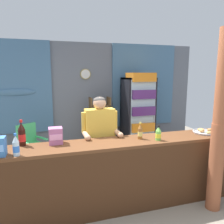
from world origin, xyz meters
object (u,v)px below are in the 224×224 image
(stall_counter, at_px, (122,170))
(drink_fridge, at_px, (139,109))
(pastry_tray, at_px, (205,132))
(timber_post, at_px, (219,127))
(plastic_lawn_chair, at_px, (31,143))
(soda_bottle_iced_tea, at_px, (140,132))
(snack_box_wafer, at_px, (56,136))
(shopkeeper, at_px, (100,133))
(bottle_shelf_rack, at_px, (100,123))
(soda_bottle_water, at_px, (16,146))
(soda_bottle_cola, at_px, (22,135))
(soda_bottle_lime_soda, at_px, (158,134))

(stall_counter, relative_size, drink_fridge, 2.00)
(drink_fridge, distance_m, pastry_tray, 2.05)
(timber_post, xyz_separation_m, plastic_lawn_chair, (-2.49, 2.22, -0.66))
(pastry_tray, bearing_deg, plastic_lawn_chair, 146.16)
(soda_bottle_iced_tea, height_order, snack_box_wafer, soda_bottle_iced_tea)
(shopkeeper, xyz_separation_m, soda_bottle_iced_tea, (0.48, -0.40, 0.09))
(timber_post, relative_size, bottle_shelf_rack, 1.84)
(soda_bottle_iced_tea, bearing_deg, drink_fridge, 67.07)
(soda_bottle_water, bearing_deg, stall_counter, 3.13)
(timber_post, distance_m, plastic_lawn_chair, 3.40)
(stall_counter, bearing_deg, soda_bottle_cola, 166.71)
(stall_counter, xyz_separation_m, soda_bottle_lime_soda, (0.52, 0.00, 0.45))
(shopkeeper, relative_size, soda_bottle_lime_soda, 7.23)
(stall_counter, bearing_deg, drink_fridge, 61.68)
(stall_counter, xyz_separation_m, soda_bottle_iced_tea, (0.31, 0.13, 0.47))
(timber_post, bearing_deg, shopkeeper, 148.83)
(timber_post, distance_m, drink_fridge, 2.49)
(drink_fridge, xyz_separation_m, bottle_shelf_rack, (-0.90, 0.22, -0.34))
(shopkeeper, height_order, pastry_tray, shopkeeper)
(drink_fridge, bearing_deg, plastic_lawn_chair, -173.88)
(bottle_shelf_rack, bearing_deg, soda_bottle_iced_tea, -89.06)
(bottle_shelf_rack, height_order, soda_bottle_water, bottle_shelf_rack)
(soda_bottle_iced_tea, bearing_deg, pastry_tray, -0.16)
(timber_post, relative_size, soda_bottle_iced_tea, 10.14)
(timber_post, relative_size, drink_fridge, 1.28)
(timber_post, bearing_deg, soda_bottle_water, 174.33)
(soda_bottle_cola, distance_m, soda_bottle_lime_soda, 1.78)
(stall_counter, distance_m, drink_fridge, 2.50)
(timber_post, distance_m, snack_box_wafer, 2.13)
(bottle_shelf_rack, xyz_separation_m, snack_box_wafer, (-1.10, -2.13, 0.37))
(shopkeeper, bearing_deg, soda_bottle_cola, -167.41)
(stall_counter, distance_m, bottle_shelf_rack, 2.40)
(bottle_shelf_rack, bearing_deg, shopkeeper, -103.40)
(soda_bottle_cola, relative_size, soda_bottle_iced_tea, 1.40)
(drink_fridge, height_order, pastry_tray, drink_fridge)
(bottle_shelf_rack, distance_m, plastic_lawn_chair, 1.62)
(drink_fridge, relative_size, snack_box_wafer, 8.86)
(stall_counter, xyz_separation_m, pastry_tray, (1.38, 0.13, 0.39))
(shopkeeper, relative_size, soda_bottle_iced_tea, 6.37)
(soda_bottle_iced_tea, relative_size, snack_box_wafer, 1.12)
(pastry_tray, bearing_deg, soda_bottle_cola, 176.49)
(plastic_lawn_chair, bearing_deg, bottle_shelf_rack, 17.22)
(shopkeeper, distance_m, soda_bottle_water, 1.25)
(shopkeeper, bearing_deg, soda_bottle_water, -151.26)
(plastic_lawn_chair, height_order, soda_bottle_cola, soda_bottle_cola)
(soda_bottle_water, bearing_deg, shopkeeper, 28.74)
(stall_counter, relative_size, soda_bottle_lime_soda, 17.95)
(plastic_lawn_chair, relative_size, soda_bottle_iced_tea, 3.63)
(timber_post, xyz_separation_m, bottle_shelf_rack, (-0.95, 2.70, -0.47))
(plastic_lawn_chair, relative_size, soda_bottle_water, 3.37)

